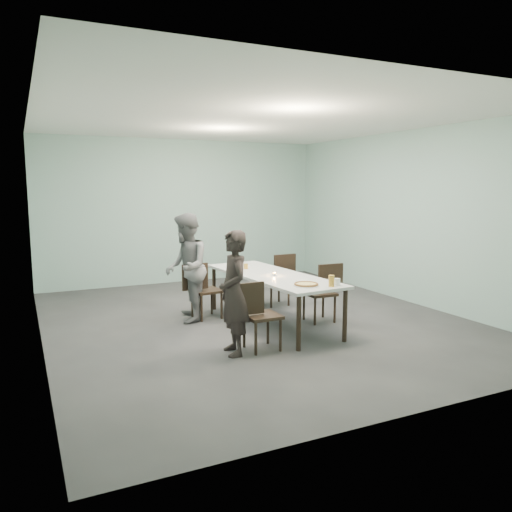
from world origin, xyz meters
name	(u,v)px	position (x,y,z in m)	size (l,w,h in m)	color
ground	(254,320)	(0.00, 0.00, 0.00)	(7.00, 7.00, 0.00)	#333335
room_shell	(254,187)	(0.00, 0.00, 2.03)	(6.02, 7.02, 3.01)	#90B5AE
table	(272,278)	(0.15, -0.29, 0.69)	(1.11, 2.66, 0.75)	white
chair_near_left	(256,311)	(-0.58, -1.29, 0.50)	(0.61, 0.42, 0.87)	black
chair_far_left	(202,287)	(-0.69, 0.43, 0.50)	(0.63, 0.46, 0.87)	black
chair_near_right	(324,288)	(0.94, -0.48, 0.50)	(0.62, 0.44, 0.87)	black
chair_far_right	(279,276)	(0.83, 0.75, 0.50)	(0.62, 0.43, 0.87)	black
diner_near	(234,293)	(-0.89, -1.29, 0.76)	(0.55, 0.36, 1.52)	black
diner_far	(186,268)	(-0.95, 0.40, 0.82)	(0.80, 0.62, 1.64)	slate
pizza	(306,284)	(0.15, -1.25, 0.77)	(0.34, 0.34, 0.04)	white
side_plate	(303,280)	(0.29, -0.94, 0.76)	(0.18, 0.18, 0.01)	white
beer_glass	(331,281)	(0.42, -1.44, 0.82)	(0.08, 0.08, 0.15)	#B88528
water_tumbler	(337,282)	(0.54, -1.40, 0.80)	(0.08, 0.08, 0.09)	silver
tealight	(274,274)	(0.11, -0.43, 0.77)	(0.06, 0.06, 0.05)	silver
amber_tumbler	(246,266)	(0.00, 0.32, 0.79)	(0.07, 0.07, 0.08)	#B88528
menu	(239,266)	(0.01, 0.60, 0.75)	(0.30, 0.22, 0.01)	silver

